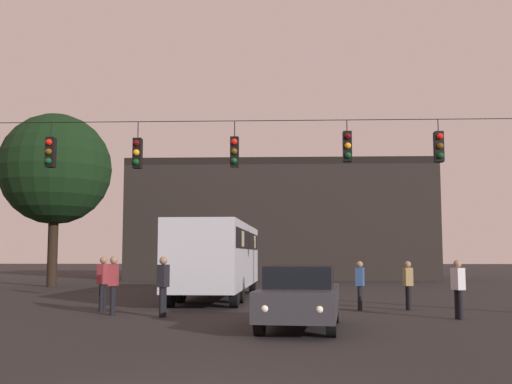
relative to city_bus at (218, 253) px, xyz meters
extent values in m
plane|color=black|center=(1.37, 6.42, -1.87)|extent=(168.00, 168.00, 0.00)
cylinder|color=black|center=(1.37, -6.22, 4.12)|extent=(18.20, 0.02, 0.02)
cylinder|color=black|center=(-4.73, -6.22, 3.87)|extent=(0.03, 0.03, 0.48)
cube|color=black|center=(-4.73, -6.22, 3.15)|extent=(0.26, 0.32, 0.95)
sphere|color=red|center=(-4.73, -6.40, 3.45)|extent=(0.20, 0.20, 0.20)
sphere|color=#5B3D0C|center=(-4.73, -6.40, 3.15)|extent=(0.20, 0.20, 0.20)
sphere|color=#0C4219|center=(-4.73, -6.40, 2.85)|extent=(0.20, 0.20, 0.20)
cylinder|color=black|center=(-1.95, -6.22, 3.85)|extent=(0.03, 0.03, 0.53)
cube|color=black|center=(-1.95, -6.22, 3.11)|extent=(0.26, 0.32, 0.95)
sphere|color=#510A0A|center=(-1.95, -6.40, 3.41)|extent=(0.20, 0.20, 0.20)
sphere|color=orange|center=(-1.95, -6.40, 3.11)|extent=(0.20, 0.20, 0.20)
sphere|color=#0C4219|center=(-1.95, -6.40, 2.81)|extent=(0.20, 0.20, 0.20)
cylinder|color=black|center=(1.12, -6.22, 3.86)|extent=(0.03, 0.03, 0.51)
cube|color=black|center=(1.12, -6.22, 3.12)|extent=(0.26, 0.32, 0.95)
sphere|color=red|center=(1.12, -6.40, 3.42)|extent=(0.20, 0.20, 0.20)
sphere|color=#5B3D0C|center=(1.12, -6.40, 3.12)|extent=(0.20, 0.20, 0.20)
sphere|color=#0C4219|center=(1.12, -6.40, 2.82)|extent=(0.20, 0.20, 0.20)
cylinder|color=black|center=(4.64, -6.22, 3.93)|extent=(0.03, 0.03, 0.36)
cube|color=black|center=(4.64, -6.22, 3.27)|extent=(0.26, 0.32, 0.95)
sphere|color=#510A0A|center=(4.64, -6.40, 3.57)|extent=(0.20, 0.20, 0.20)
sphere|color=orange|center=(4.64, -6.40, 3.27)|extent=(0.20, 0.20, 0.20)
sphere|color=#0C4219|center=(4.64, -6.40, 2.97)|extent=(0.20, 0.20, 0.20)
cylinder|color=black|center=(7.46, -6.22, 3.92)|extent=(0.03, 0.03, 0.39)
cube|color=black|center=(7.46, -6.22, 3.25)|extent=(0.26, 0.32, 0.95)
sphere|color=red|center=(7.46, -6.40, 3.55)|extent=(0.20, 0.20, 0.20)
sphere|color=#5B3D0C|center=(7.46, -6.40, 3.25)|extent=(0.20, 0.20, 0.20)
sphere|color=#0C4219|center=(7.46, -6.40, 2.95)|extent=(0.20, 0.20, 0.20)
cube|color=#B7BCC6|center=(0.00, 0.01, -0.12)|extent=(2.84, 11.07, 2.50)
cube|color=black|center=(0.00, 0.01, 0.49)|extent=(2.85, 10.41, 0.70)
cylinder|color=black|center=(-0.99, 4.00, -1.37)|extent=(0.31, 1.01, 1.00)
cylinder|color=black|center=(1.23, 3.93, -1.37)|extent=(0.31, 1.01, 1.00)
cylinder|color=black|center=(-1.18, -2.16, -1.37)|extent=(0.31, 1.01, 1.00)
cylinder|color=black|center=(1.04, -2.22, -1.37)|extent=(0.31, 1.01, 1.00)
cylinder|color=black|center=(-1.24, -4.14, -1.37)|extent=(0.31, 1.01, 1.00)
cylinder|color=black|center=(0.98, -4.20, -1.37)|extent=(0.31, 1.01, 1.00)
cube|color=beige|center=(0.10, 3.31, 0.49)|extent=(2.58, 0.88, 0.56)
cube|color=beige|center=(-0.08, -2.74, 0.49)|extent=(2.58, 0.88, 0.56)
cube|color=#2D2D33|center=(3.02, -10.11, -1.21)|extent=(2.26, 4.47, 0.68)
cube|color=black|center=(3.03, -9.96, -0.61)|extent=(1.83, 2.48, 0.52)
cylinder|color=black|center=(3.65, -11.61, -1.55)|extent=(0.29, 0.66, 0.64)
cylinder|color=black|center=(2.08, -11.43, -1.55)|extent=(0.29, 0.66, 0.64)
cylinder|color=black|center=(3.96, -8.79, -1.55)|extent=(0.29, 0.66, 0.64)
cylinder|color=black|center=(2.39, -8.61, -1.55)|extent=(0.29, 0.66, 0.64)
sphere|color=white|center=(3.36, -12.26, -1.21)|extent=(0.18, 0.18, 0.18)
sphere|color=white|center=(2.21, -12.13, -1.21)|extent=(0.18, 0.18, 0.18)
cylinder|color=black|center=(-2.44, -6.98, -1.43)|extent=(0.14, 0.14, 0.86)
cylinder|color=black|center=(-2.45, -6.82, -1.43)|extent=(0.14, 0.14, 0.86)
cube|color=maroon|center=(-2.45, -6.90, -0.68)|extent=(0.25, 0.37, 0.65)
sphere|color=#8C6B51|center=(-2.45, -6.90, -0.24)|extent=(0.23, 0.23, 0.23)
cylinder|color=black|center=(-3.10, -5.88, -1.44)|extent=(0.14, 0.14, 0.86)
cylinder|color=black|center=(-3.05, -5.73, -1.44)|extent=(0.14, 0.14, 0.86)
cube|color=maroon|center=(-3.07, -5.81, -0.69)|extent=(0.34, 0.42, 0.64)
sphere|color=#8C6B51|center=(-3.07, -5.81, -0.25)|extent=(0.23, 0.23, 0.23)
cylinder|color=black|center=(-0.86, -7.55, -1.44)|extent=(0.14, 0.14, 0.86)
cylinder|color=black|center=(-0.82, -7.40, -1.44)|extent=(0.14, 0.14, 0.86)
cube|color=black|center=(-0.84, -7.47, -0.68)|extent=(0.33, 0.41, 0.64)
sphere|color=#8C6B51|center=(-0.84, -7.47, -0.25)|extent=(0.23, 0.23, 0.23)
cylinder|color=black|center=(6.70, -4.98, -1.47)|extent=(0.14, 0.14, 0.78)
cylinder|color=black|center=(6.68, -4.82, -1.47)|extent=(0.14, 0.14, 0.78)
cube|color=#997F4C|center=(6.69, -4.90, -0.79)|extent=(0.27, 0.38, 0.59)
sphere|color=#8C6B51|center=(6.69, -4.90, -0.39)|extent=(0.21, 0.21, 0.21)
cylinder|color=black|center=(7.53, -7.80, -1.46)|extent=(0.14, 0.14, 0.81)
cylinder|color=black|center=(7.48, -7.65, -1.46)|extent=(0.14, 0.14, 0.81)
cube|color=silver|center=(7.50, -7.72, -0.75)|extent=(0.34, 0.42, 0.61)
sphere|color=#8C6B51|center=(7.50, -7.72, -0.33)|extent=(0.22, 0.22, 0.22)
cylinder|color=black|center=(5.13, -5.01, -1.47)|extent=(0.14, 0.14, 0.78)
cylinder|color=black|center=(5.09, -5.16, -1.47)|extent=(0.14, 0.14, 0.78)
cube|color=#2D4C7F|center=(5.11, -5.08, -0.79)|extent=(0.33, 0.41, 0.59)
sphere|color=#8C6B51|center=(5.11, -5.08, -0.39)|extent=(0.21, 0.21, 0.21)
cube|color=black|center=(2.58, 21.14, 2.10)|extent=(21.63, 8.97, 7.94)
cube|color=black|center=(2.58, 21.14, 6.32)|extent=(21.63, 8.97, 0.50)
cylinder|color=black|center=(-10.16, 8.86, 0.34)|extent=(0.55, 0.55, 4.41)
sphere|color=black|center=(-10.16, 8.86, 4.74)|extent=(6.26, 6.26, 6.26)
camera|label=1|loc=(2.54, -25.41, -0.06)|focal=43.55mm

